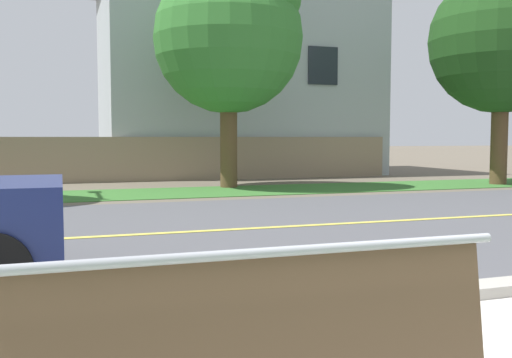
# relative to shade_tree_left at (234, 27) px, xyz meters

# --- Properties ---
(ground_plane) EXTENTS (140.00, 140.00, 0.00)m
(ground_plane) POSITION_rel_shade_tree_left_xyz_m (-2.51, -5.47, -4.35)
(ground_plane) COLOR #665B4C
(curb_edge) EXTENTS (44.00, 0.30, 0.11)m
(curb_edge) POSITION_rel_shade_tree_left_xyz_m (-2.51, -11.12, -4.30)
(curb_edge) COLOR #ADA89E
(curb_edge) RESTS_ON ground_plane
(street_asphalt) EXTENTS (52.00, 8.00, 0.01)m
(street_asphalt) POSITION_rel_shade_tree_left_xyz_m (-2.51, -6.97, -4.35)
(street_asphalt) COLOR #515156
(street_asphalt) RESTS_ON ground_plane
(road_centre_line) EXTENTS (48.00, 0.14, 0.01)m
(road_centre_line) POSITION_rel_shade_tree_left_xyz_m (-2.51, -6.97, -4.35)
(road_centre_line) COLOR #E0CC4C
(road_centre_line) RESTS_ON ground_plane
(far_verge_grass) EXTENTS (48.00, 2.80, 0.02)m
(far_verge_grass) POSITION_rel_shade_tree_left_xyz_m (-2.51, -0.98, -4.35)
(far_verge_grass) COLOR #38702D
(far_verge_grass) RESTS_ON ground_plane
(shade_tree_left) EXTENTS (4.06, 4.06, 6.70)m
(shade_tree_left) POSITION_rel_shade_tree_left_xyz_m (0.00, 0.00, 0.00)
(shade_tree_left) COLOR brown
(shade_tree_left) RESTS_ON ground_plane
(shade_tree_centre) EXTENTS (4.17, 4.17, 6.88)m
(shade_tree_centre) POSITION_rel_shade_tree_left_xyz_m (7.81, -1.52, 0.12)
(shade_tree_centre) COLOR brown
(shade_tree_centre) RESTS_ON ground_plane
(garden_wall) EXTENTS (13.00, 0.36, 1.40)m
(garden_wall) POSITION_rel_shade_tree_left_xyz_m (-0.06, 3.16, -3.65)
(garden_wall) COLOR gray
(garden_wall) RESTS_ON ground_plane
(house_across_street) EXTENTS (10.63, 6.91, 7.61)m
(house_across_street) POSITION_rel_shade_tree_left_xyz_m (1.92, 6.35, -0.51)
(house_across_street) COLOR #A3ADB2
(house_across_street) RESTS_ON ground_plane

